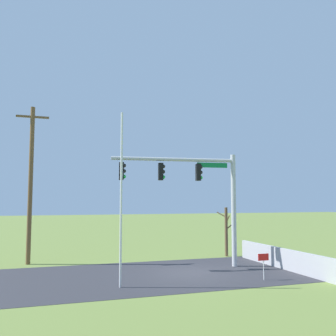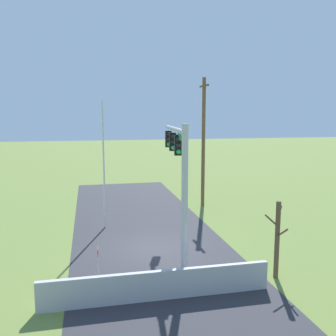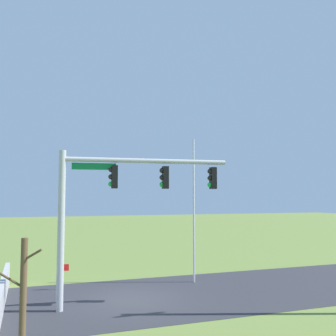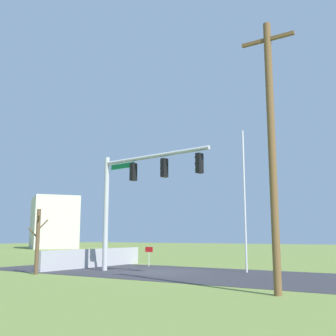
{
  "view_description": "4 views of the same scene",
  "coord_description": "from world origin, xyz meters",
  "px_view_note": "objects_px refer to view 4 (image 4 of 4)",
  "views": [
    {
      "loc": [
        -7.12,
        -18.13,
        3.73
      ],
      "look_at": [
        -0.5,
        2.07,
        5.6
      ],
      "focal_mm": 39.36,
      "sensor_mm": 36.0,
      "label": 1
    },
    {
      "loc": [
        17.71,
        -3.03,
        6.75
      ],
      "look_at": [
        -0.33,
        0.91,
        4.06
      ],
      "focal_mm": 39.37,
      "sensor_mm": 36.0,
      "label": 2
    },
    {
      "loc": [
        4.42,
        16.99,
        4.45
      ],
      "look_at": [
        -1.16,
        1.7,
        5.71
      ],
      "focal_mm": 41.41,
      "sensor_mm": 36.0,
      "label": 3
    },
    {
      "loc": [
        -12.48,
        18.67,
        1.89
      ],
      "look_at": [
        -1.43,
        1.41,
        5.29
      ],
      "focal_mm": 44.0,
      "sensor_mm": 36.0,
      "label": 4
    }
  ],
  "objects_px": {
    "utility_pole": "(272,147)",
    "distant_building": "(54,223)",
    "bare_tree": "(38,240)",
    "open_sign": "(149,252)",
    "signal_mast": "(134,186)",
    "flagpole": "(245,200)"
  },
  "relations": [
    {
      "from": "utility_pole",
      "to": "distant_building",
      "type": "distance_m",
      "value": 55.89
    },
    {
      "from": "signal_mast",
      "to": "flagpole",
      "type": "xyz_separation_m",
      "value": [
        -4.98,
        -3.27,
        -0.74
      ]
    },
    {
      "from": "flagpole",
      "to": "distant_building",
      "type": "xyz_separation_m",
      "value": [
        41.88,
        -24.41,
        0.15
      ]
    },
    {
      "from": "signal_mast",
      "to": "utility_pole",
      "type": "distance_m",
      "value": 9.94
    },
    {
      "from": "bare_tree",
      "to": "open_sign",
      "type": "relative_size",
      "value": 2.67
    },
    {
      "from": "bare_tree",
      "to": "distant_building",
      "type": "bearing_deg",
      "value": -42.9
    },
    {
      "from": "utility_pole",
      "to": "bare_tree",
      "type": "xyz_separation_m",
      "value": [
        12.53,
        -0.79,
        -3.17
      ]
    },
    {
      "from": "bare_tree",
      "to": "distant_building",
      "type": "xyz_separation_m",
      "value": [
        33.4,
        -31.04,
        2.28
      ]
    },
    {
      "from": "flagpole",
      "to": "bare_tree",
      "type": "bearing_deg",
      "value": 38.0
    },
    {
      "from": "distant_building",
      "to": "open_sign",
      "type": "bearing_deg",
      "value": -179.01
    },
    {
      "from": "utility_pole",
      "to": "open_sign",
      "type": "relative_size",
      "value": 7.69
    },
    {
      "from": "signal_mast",
      "to": "distant_building",
      "type": "bearing_deg",
      "value": -36.87
    },
    {
      "from": "signal_mast",
      "to": "utility_pole",
      "type": "height_order",
      "value": "utility_pole"
    },
    {
      "from": "open_sign",
      "to": "distant_building",
      "type": "relative_size",
      "value": 0.13
    },
    {
      "from": "utility_pole",
      "to": "open_sign",
      "type": "height_order",
      "value": "utility_pole"
    },
    {
      "from": "distant_building",
      "to": "flagpole",
      "type": "bearing_deg",
      "value": -175.17
    },
    {
      "from": "utility_pole",
      "to": "distant_building",
      "type": "height_order",
      "value": "utility_pole"
    },
    {
      "from": "signal_mast",
      "to": "bare_tree",
      "type": "xyz_separation_m",
      "value": [
        3.5,
        3.36,
        -2.88
      ]
    },
    {
      "from": "open_sign",
      "to": "signal_mast",
      "type": "bearing_deg",
      "value": 113.9
    },
    {
      "from": "flagpole",
      "to": "bare_tree",
      "type": "relative_size",
      "value": 2.35
    },
    {
      "from": "flagpole",
      "to": "signal_mast",
      "type": "bearing_deg",
      "value": 33.27
    },
    {
      "from": "flagpole",
      "to": "open_sign",
      "type": "distance_m",
      "value": 7.33
    }
  ]
}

